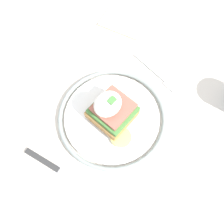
{
  "coord_description": "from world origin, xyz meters",
  "views": [
    {
      "loc": [
        0.11,
        0.12,
        1.21
      ],
      "look_at": [
        -0.02,
        0.01,
        0.79
      ],
      "focal_mm": 35.0,
      "sensor_mm": 36.0,
      "label": 1
    }
  ],
  "objects_px": {
    "plate": "(112,117)",
    "fork": "(158,74)",
    "knife": "(56,168)",
    "napkin": "(127,16)",
    "sandwich": "(112,110)"
  },
  "relations": [
    {
      "from": "plate",
      "to": "fork",
      "type": "distance_m",
      "value": 0.16
    },
    {
      "from": "plate",
      "to": "knife",
      "type": "relative_size",
      "value": 1.34
    },
    {
      "from": "fork",
      "to": "knife",
      "type": "distance_m",
      "value": 0.32
    },
    {
      "from": "plate",
      "to": "knife",
      "type": "bearing_deg",
      "value": -4.88
    },
    {
      "from": "knife",
      "to": "napkin",
      "type": "height_order",
      "value": "same"
    },
    {
      "from": "plate",
      "to": "knife",
      "type": "height_order",
      "value": "plate"
    },
    {
      "from": "sandwich",
      "to": "napkin",
      "type": "distance_m",
      "value": 0.31
    },
    {
      "from": "sandwich",
      "to": "knife",
      "type": "relative_size",
      "value": 0.62
    },
    {
      "from": "napkin",
      "to": "plate",
      "type": "bearing_deg",
      "value": 33.13
    },
    {
      "from": "sandwich",
      "to": "napkin",
      "type": "xyz_separation_m",
      "value": [
        -0.26,
        -0.17,
        -0.04
      ]
    },
    {
      "from": "plate",
      "to": "fork",
      "type": "relative_size",
      "value": 1.7
    },
    {
      "from": "plate",
      "to": "sandwich",
      "type": "xyz_separation_m",
      "value": [
        0.0,
        -0.0,
        0.04
      ]
    },
    {
      "from": "plate",
      "to": "knife",
      "type": "xyz_separation_m",
      "value": [
        0.16,
        -0.01,
        -0.01
      ]
    },
    {
      "from": "sandwich",
      "to": "fork",
      "type": "height_order",
      "value": "sandwich"
    },
    {
      "from": "knife",
      "to": "napkin",
      "type": "relative_size",
      "value": 1.36
    }
  ]
}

